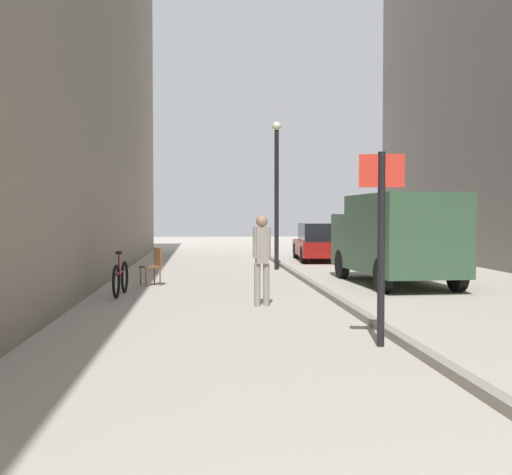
% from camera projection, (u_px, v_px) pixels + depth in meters
% --- Properties ---
extents(ground_plane, '(80.00, 80.00, 0.00)m').
position_uv_depth(ground_plane, '(258.00, 302.00, 13.15)').
color(ground_plane, '#A8A093').
extents(kerb_strip, '(0.16, 40.00, 0.12)m').
position_uv_depth(kerb_strip, '(335.00, 298.00, 13.28)').
color(kerb_strip, gray).
rests_on(kerb_strip, ground_plane).
extents(pedestrian_main_foreground, '(0.35, 0.23, 1.76)m').
position_uv_depth(pedestrian_main_foreground, '(262.00, 254.00, 12.46)').
color(pedestrian_main_foreground, gray).
rests_on(pedestrian_main_foreground, ground_plane).
extents(delivery_van, '(2.24, 5.08, 2.27)m').
position_uv_depth(delivery_van, '(395.00, 236.00, 16.35)').
color(delivery_van, '#335138').
rests_on(delivery_van, ground_plane).
extents(parked_car, '(2.01, 4.28, 1.45)m').
position_uv_depth(parked_car, '(321.00, 242.00, 25.06)').
color(parked_car, maroon).
rests_on(parked_car, ground_plane).
extents(street_sign_post, '(0.59, 0.17, 2.60)m').
position_uv_depth(street_sign_post, '(381.00, 231.00, 8.61)').
color(street_sign_post, black).
rests_on(street_sign_post, ground_plane).
extents(lamp_post, '(0.28, 0.28, 4.76)m').
position_uv_depth(lamp_post, '(277.00, 185.00, 20.81)').
color(lamp_post, black).
rests_on(lamp_post, ground_plane).
extents(bicycle_leaning, '(0.14, 1.77, 0.98)m').
position_uv_depth(bicycle_leaning, '(121.00, 278.00, 14.15)').
color(bicycle_leaning, black).
rests_on(bicycle_leaning, ground_plane).
extents(cafe_chair_near_window, '(0.59, 0.59, 0.94)m').
position_uv_depth(cafe_chair_near_window, '(154.00, 264.00, 16.22)').
color(cafe_chair_near_window, brown).
rests_on(cafe_chair_near_window, ground_plane).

